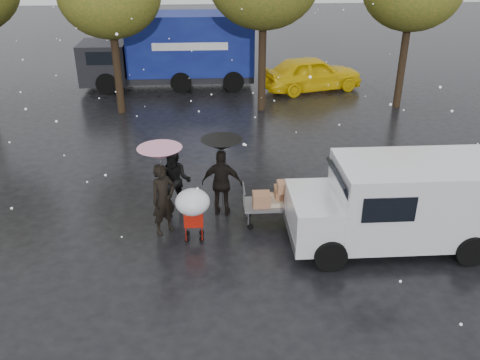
{
  "coord_description": "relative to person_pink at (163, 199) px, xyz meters",
  "views": [
    {
      "loc": [
        0.24,
        -11.07,
        7.04
      ],
      "look_at": [
        1.0,
        1.0,
        1.06
      ],
      "focal_mm": 38.0,
      "sensor_mm": 36.0,
      "label": 1
    }
  ],
  "objects": [
    {
      "name": "person_pink",
      "position": [
        0.0,
        0.0,
        0.0
      ],
      "size": [
        0.82,
        0.79,
        1.89
      ],
      "primitive_type": "imported",
      "rotation": [
        0.0,
        0.0,
        0.68
      ],
      "color": "black",
      "rests_on": "ground"
    },
    {
      "name": "blue_truck",
      "position": [
        -0.42,
        13.68,
        0.81
      ],
      "size": [
        8.3,
        2.6,
        3.5
      ],
      "color": "navy",
      "rests_on": "ground"
    },
    {
      "name": "box_ground_near",
      "position": [
        3.5,
        0.31,
        -0.75
      ],
      "size": [
        0.53,
        0.48,
        0.4
      ],
      "primitive_type": "cube",
      "rotation": [
        0.0,
        0.0,
        0.35
      ],
      "color": "#996442",
      "rests_on": "ground"
    },
    {
      "name": "shopping_cart",
      "position": [
        0.75,
        -0.53,
        0.12
      ],
      "size": [
        0.84,
        0.84,
        1.46
      ],
      "color": "red",
      "rests_on": "ground"
    },
    {
      "name": "white_van",
      "position": [
        5.69,
        -0.92,
        0.21
      ],
      "size": [
        4.91,
        2.18,
        2.2
      ],
      "color": "white",
      "rests_on": "ground"
    },
    {
      "name": "ground",
      "position": [
        0.98,
        -0.25,
        -0.95
      ],
      "size": [
        90.0,
        90.0,
        0.0
      ],
      "primitive_type": "plane",
      "color": "black",
      "rests_on": "ground"
    },
    {
      "name": "person_middle",
      "position": [
        0.24,
        1.05,
        -0.04
      ],
      "size": [
        0.97,
        0.8,
        1.82
      ],
      "primitive_type": "imported",
      "rotation": [
        0.0,
        0.0,
        -0.13
      ],
      "color": "black",
      "rests_on": "ground"
    },
    {
      "name": "box_ground_far",
      "position": [
        2.81,
        1.16,
        -0.78
      ],
      "size": [
        0.52,
        0.48,
        0.33
      ],
      "primitive_type": "cube",
      "rotation": [
        0.0,
        0.0,
        0.41
      ],
      "color": "#996442",
      "rests_on": "ground"
    },
    {
      "name": "yellow_taxi",
      "position": [
        6.2,
        12.58,
        -0.12
      ],
      "size": [
        5.17,
        3.15,
        1.65
      ],
      "primitive_type": "imported",
      "rotation": [
        0.0,
        0.0,
        1.84
      ],
      "color": "yellow",
      "rests_on": "ground"
    },
    {
      "name": "vendor_cart",
      "position": [
        2.88,
        0.27,
        -0.22
      ],
      "size": [
        1.52,
        0.8,
        1.27
      ],
      "color": "slate",
      "rests_on": "ground"
    },
    {
      "name": "person_black",
      "position": [
        1.5,
        0.83,
        -0.01
      ],
      "size": [
        1.17,
        0.65,
        1.88
      ],
      "primitive_type": "imported",
      "rotation": [
        0.0,
        0.0,
        2.96
      ],
      "color": "black",
      "rests_on": "ground"
    },
    {
      "name": "umbrella_black",
      "position": [
        1.5,
        0.83,
        1.1
      ],
      "size": [
        1.09,
        1.09,
        2.2
      ],
      "color": "#4C4C4C",
      "rests_on": "ground"
    },
    {
      "name": "umbrella_pink",
      "position": [
        0.0,
        0.0,
        1.25
      ],
      "size": [
        1.09,
        1.09,
        2.35
      ],
      "color": "#4C4C4C",
      "rests_on": "ground"
    }
  ]
}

